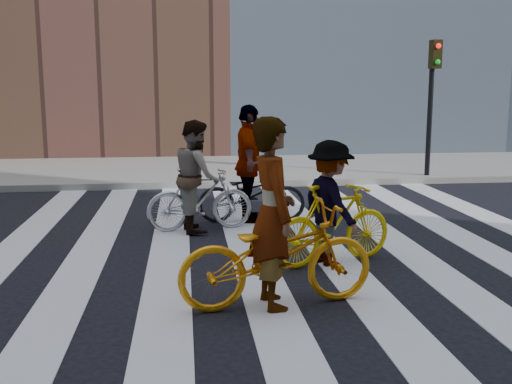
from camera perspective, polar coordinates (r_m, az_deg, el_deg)
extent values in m
plane|color=black|center=(8.76, 2.72, -5.01)|extent=(100.00, 100.00, 0.00)
cube|color=gray|center=(16.06, -1.71, 2.18)|extent=(100.00, 5.00, 0.15)
cube|color=silver|center=(8.98, -22.41, -5.37)|extent=(0.55, 10.00, 0.01)
cube|color=silver|center=(8.75, -15.43, -5.36)|extent=(0.55, 10.00, 0.01)
cube|color=silver|center=(8.65, -8.17, -5.27)|extent=(0.55, 10.00, 0.01)
cube|color=silver|center=(8.69, -0.87, -5.09)|extent=(0.55, 10.00, 0.01)
cube|color=silver|center=(8.87, 6.24, -4.84)|extent=(0.55, 10.00, 0.01)
cube|color=silver|center=(9.17, 12.97, -4.54)|extent=(0.55, 10.00, 0.01)
cube|color=silver|center=(9.60, 19.18, -4.20)|extent=(0.55, 10.00, 0.01)
cylinder|color=black|center=(14.94, 16.22, 7.07)|extent=(0.12, 0.12, 3.20)
cube|color=black|center=(14.80, 16.72, 12.45)|extent=(0.22, 0.28, 0.65)
sphere|color=red|center=(14.67, 16.99, 13.17)|extent=(0.12, 0.12, 0.12)
sphere|color=#0CCC26|center=(14.66, 16.92, 11.76)|extent=(0.12, 0.12, 0.12)
imported|color=orange|center=(6.24, 2.01, -6.06)|extent=(2.16, 1.00, 1.09)
imported|color=silver|center=(9.53, -5.36, -0.68)|extent=(1.74, 0.70, 1.02)
imported|color=yellow|center=(7.76, 7.38, -3.07)|extent=(1.82, 1.05, 1.05)
imported|color=black|center=(10.09, -0.42, -0.22)|extent=(1.83, 0.70, 0.95)
imported|color=slate|center=(6.12, 1.57, -2.07)|extent=(0.57, 0.78, 1.98)
imported|color=slate|center=(9.47, -5.70, 1.53)|extent=(0.78, 0.94, 1.76)
imported|color=slate|center=(7.69, 7.06, -1.06)|extent=(0.91, 1.18, 1.61)
imported|color=slate|center=(10.01, -0.70, 2.68)|extent=(0.53, 1.18, 1.98)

